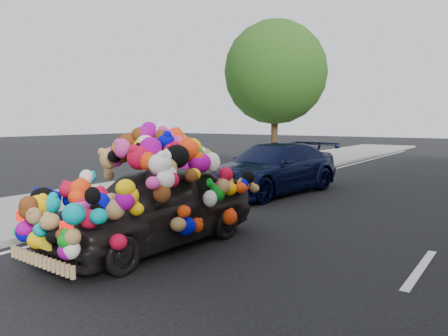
% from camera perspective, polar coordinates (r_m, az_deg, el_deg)
% --- Properties ---
extents(ground, '(100.00, 100.00, 0.00)m').
position_cam_1_polar(ground, '(8.30, -1.25, -8.40)').
color(ground, black).
rests_on(ground, ground).
extents(sidewalk, '(4.00, 60.00, 0.12)m').
position_cam_1_polar(sidewalk, '(11.30, -19.30, -4.51)').
color(sidewalk, gray).
rests_on(sidewalk, ground).
extents(kerb, '(0.15, 60.00, 0.13)m').
position_cam_1_polar(kerb, '(9.81, -12.52, -5.87)').
color(kerb, gray).
rests_on(kerb, ground).
extents(lane_markings, '(6.00, 50.00, 0.01)m').
position_cam_1_polar(lane_markings, '(6.93, 24.26, -11.91)').
color(lane_markings, silver).
rests_on(lane_markings, ground).
extents(tree_near_sidewalk, '(4.20, 4.20, 6.13)m').
position_cam_1_polar(tree_near_sidewalk, '(18.23, 6.70, 12.26)').
color(tree_near_sidewalk, '#332114').
rests_on(tree_near_sidewalk, ground).
extents(plush_art_car, '(2.13, 4.22, 1.99)m').
position_cam_1_polar(plush_art_car, '(7.35, -9.19, -2.36)').
color(plush_art_car, black).
rests_on(plush_art_car, ground).
extents(navy_sedan, '(2.67, 5.19, 1.44)m').
position_cam_1_polar(navy_sedan, '(12.70, 6.26, -0.03)').
color(navy_sedan, black).
rests_on(navy_sedan, ground).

